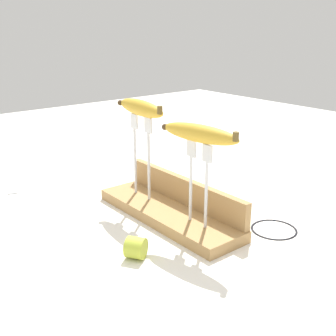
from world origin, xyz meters
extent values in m
plane|color=white|center=(0.00, 0.00, 0.00)|extent=(3.00, 3.00, 0.00)
cube|color=#A87F4C|center=(0.00, 0.00, 0.01)|extent=(0.41, 0.12, 0.03)
cube|color=#A87F4C|center=(0.00, 0.05, 0.06)|extent=(0.40, 0.02, 0.06)
cylinder|color=silver|center=(-0.13, 0.00, 0.11)|extent=(0.01, 0.01, 0.17)
cube|color=silver|center=(-0.13, 0.00, 0.21)|extent=(0.03, 0.01, 0.04)
cylinder|color=silver|center=(-0.07, 0.00, 0.11)|extent=(0.01, 0.01, 0.17)
cube|color=silver|center=(-0.07, 0.00, 0.21)|extent=(0.03, 0.01, 0.04)
cylinder|color=silver|center=(0.08, 0.00, 0.10)|extent=(0.01, 0.01, 0.15)
cube|color=silver|center=(0.08, 0.00, 0.19)|extent=(0.03, 0.01, 0.04)
cylinder|color=silver|center=(0.13, 0.00, 0.10)|extent=(0.01, 0.01, 0.15)
cube|color=silver|center=(0.13, 0.00, 0.19)|extent=(0.03, 0.01, 0.04)
ellipsoid|color=gold|center=(-0.10, 0.00, 0.25)|extent=(0.19, 0.05, 0.04)
cylinder|color=brown|center=(-0.02, -0.01, 0.26)|extent=(0.01, 0.01, 0.02)
sphere|color=#3F2D19|center=(-0.19, 0.00, 0.25)|extent=(0.01, 0.01, 0.01)
ellipsoid|color=gold|center=(0.10, 0.00, 0.23)|extent=(0.19, 0.07, 0.04)
cylinder|color=brown|center=(0.19, 0.01, 0.24)|extent=(0.01, 0.01, 0.02)
sphere|color=#3F2D19|center=(0.01, -0.02, 0.23)|extent=(0.01, 0.01, 0.01)
cylinder|color=silver|center=(-0.49, -0.19, 0.00)|extent=(0.15, 0.05, 0.01)
cube|color=silver|center=(-0.40, -0.22, 0.00)|extent=(0.04, 0.04, 0.01)
cylinder|color=#B2C138|center=(0.10, -0.16, 0.02)|extent=(0.05, 0.06, 0.04)
cylinder|color=beige|center=(0.08, -0.17, 0.02)|extent=(0.02, 0.03, 0.04)
torus|color=black|center=(0.20, 0.15, 0.00)|extent=(0.10, 0.10, 0.01)
camera|label=1|loc=(0.72, -0.59, 0.44)|focal=46.25mm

